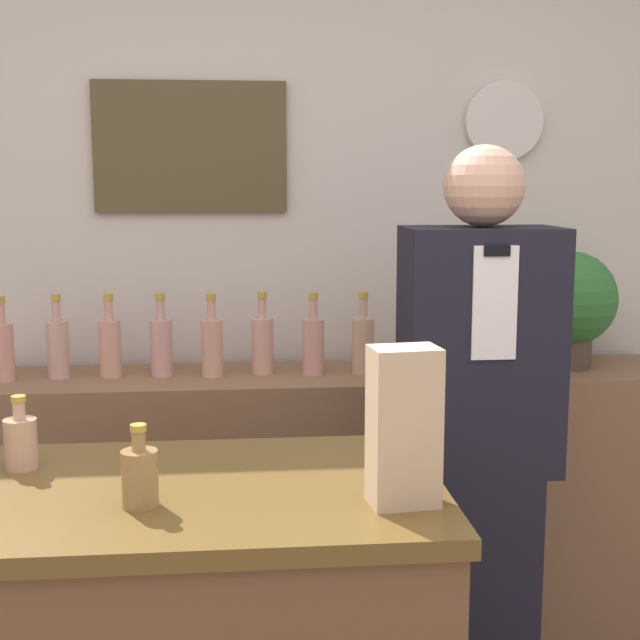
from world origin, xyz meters
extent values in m
cube|color=beige|center=(0.00, 2.00, 1.35)|extent=(5.20, 0.06, 2.70)
cube|color=#4B4226|center=(-0.27, 1.96, 1.72)|extent=(0.67, 0.02, 0.45)
cylinder|color=beige|center=(0.84, 1.95, 1.81)|extent=(0.28, 0.03, 0.28)
cube|color=brown|center=(0.21, 1.73, 0.48)|extent=(2.35, 0.43, 0.95)
cube|color=brown|center=(-0.35, 0.55, 0.96)|extent=(1.29, 0.66, 0.04)
cube|color=black|center=(0.55, 1.16, 0.39)|extent=(0.33, 0.26, 0.79)
cube|color=black|center=(0.55, 1.16, 1.13)|extent=(0.43, 0.26, 0.69)
cube|color=white|center=(0.55, 1.03, 1.28)|extent=(0.12, 0.01, 0.30)
cube|color=black|center=(0.55, 1.03, 1.42)|extent=(0.07, 0.01, 0.03)
sphere|color=tan|center=(0.55, 1.16, 1.59)|extent=(0.22, 0.22, 0.22)
cylinder|color=#4C3D2D|center=(1.03, 1.74, 1.00)|extent=(0.17, 0.17, 0.10)
sphere|color=#2D6B2D|center=(1.03, 1.74, 1.20)|extent=(0.33, 0.33, 0.33)
cube|color=tan|center=(0.19, 0.41, 1.13)|extent=(0.14, 0.11, 0.31)
cylinder|color=tan|center=(-0.60, 0.70, 1.03)|extent=(0.07, 0.07, 0.11)
cylinder|color=tan|center=(-0.60, 0.70, 1.11)|extent=(0.03, 0.03, 0.04)
cylinder|color=#B29933|center=(-0.60, 0.70, 1.14)|extent=(0.03, 0.03, 0.01)
cylinder|color=olive|center=(-0.32, 0.45, 1.03)|extent=(0.07, 0.07, 0.11)
cylinder|color=olive|center=(-0.32, 0.45, 1.11)|extent=(0.03, 0.03, 0.04)
cylinder|color=#B29933|center=(-0.32, 0.45, 1.14)|extent=(0.03, 0.03, 0.01)
cylinder|color=tan|center=(-0.88, 1.71, 1.05)|extent=(0.07, 0.07, 0.19)
cylinder|color=tan|center=(-0.88, 1.71, 1.18)|extent=(0.03, 0.03, 0.07)
cylinder|color=#B29933|center=(-0.88, 1.71, 1.22)|extent=(0.03, 0.03, 0.02)
cylinder|color=tan|center=(-0.71, 1.74, 1.05)|extent=(0.07, 0.07, 0.19)
cylinder|color=tan|center=(-0.71, 1.74, 1.18)|extent=(0.03, 0.03, 0.07)
cylinder|color=#B29933|center=(-0.71, 1.74, 1.22)|extent=(0.03, 0.03, 0.02)
cylinder|color=tan|center=(-0.54, 1.74, 1.05)|extent=(0.07, 0.07, 0.19)
cylinder|color=tan|center=(-0.54, 1.74, 1.18)|extent=(0.03, 0.03, 0.07)
cylinder|color=#B29933|center=(-0.54, 1.74, 1.22)|extent=(0.03, 0.03, 0.02)
cylinder|color=tan|center=(-0.37, 1.74, 1.05)|extent=(0.07, 0.07, 0.19)
cylinder|color=tan|center=(-0.37, 1.74, 1.18)|extent=(0.03, 0.03, 0.07)
cylinder|color=#B29933|center=(-0.37, 1.74, 1.22)|extent=(0.03, 0.03, 0.02)
cylinder|color=tan|center=(-0.21, 1.72, 1.05)|extent=(0.07, 0.07, 0.19)
cylinder|color=tan|center=(-0.21, 1.72, 1.18)|extent=(0.03, 0.03, 0.07)
cylinder|color=#B29933|center=(-0.21, 1.72, 1.22)|extent=(0.03, 0.03, 0.02)
cylinder|color=tan|center=(-0.04, 1.74, 1.05)|extent=(0.07, 0.07, 0.19)
cylinder|color=tan|center=(-0.04, 1.74, 1.18)|extent=(0.03, 0.03, 0.07)
cylinder|color=#B29933|center=(-0.04, 1.74, 1.22)|extent=(0.03, 0.03, 0.02)
cylinder|color=tan|center=(0.13, 1.71, 1.05)|extent=(0.07, 0.07, 0.19)
cylinder|color=tan|center=(0.13, 1.71, 1.18)|extent=(0.03, 0.03, 0.07)
cylinder|color=#B29933|center=(0.13, 1.71, 1.22)|extent=(0.03, 0.03, 0.02)
cylinder|color=tan|center=(0.30, 1.71, 1.05)|extent=(0.07, 0.07, 0.19)
cylinder|color=tan|center=(0.30, 1.71, 1.18)|extent=(0.03, 0.03, 0.07)
cylinder|color=#B29933|center=(0.30, 1.71, 1.22)|extent=(0.03, 0.03, 0.02)
cylinder|color=tan|center=(0.47, 1.74, 1.05)|extent=(0.07, 0.07, 0.19)
cylinder|color=tan|center=(0.47, 1.74, 1.18)|extent=(0.03, 0.03, 0.07)
cylinder|color=#B29933|center=(0.47, 1.74, 1.22)|extent=(0.03, 0.03, 0.02)
cylinder|color=tan|center=(0.64, 1.72, 1.05)|extent=(0.07, 0.07, 0.19)
cylinder|color=tan|center=(0.64, 1.72, 1.18)|extent=(0.03, 0.03, 0.07)
cylinder|color=#B29933|center=(0.64, 1.72, 1.22)|extent=(0.03, 0.03, 0.02)
cylinder|color=tan|center=(0.81, 1.74, 1.05)|extent=(0.07, 0.07, 0.19)
cylinder|color=tan|center=(0.81, 1.74, 1.18)|extent=(0.03, 0.03, 0.07)
cylinder|color=#B29933|center=(0.81, 1.74, 1.22)|extent=(0.03, 0.03, 0.02)
camera|label=1|loc=(-0.13, -1.23, 1.60)|focal=50.00mm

